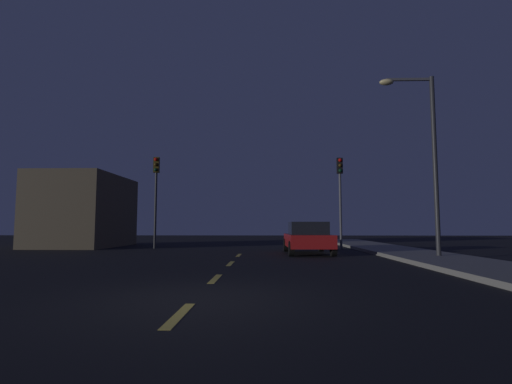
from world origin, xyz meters
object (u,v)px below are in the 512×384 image
traffic_signal_left (156,185)px  traffic_signal_right (340,185)px  street_lamp_right (426,147)px  car_stopped_ahead (308,237)px

traffic_signal_left → traffic_signal_right: (10.58, -0.00, -0.06)m
traffic_signal_left → traffic_signal_right: bearing=-0.0°
traffic_signal_right → street_lamp_right: bearing=-73.3°
car_stopped_ahead → street_lamp_right: bearing=-34.0°
traffic_signal_right → street_lamp_right: 7.22m
traffic_signal_right → street_lamp_right: street_lamp_right is taller
traffic_signal_left → street_lamp_right: bearing=-28.5°
traffic_signal_left → street_lamp_right: size_ratio=0.73×
car_stopped_ahead → street_lamp_right: 6.37m
traffic_signal_right → street_lamp_right: (2.06, -6.88, 0.75)m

